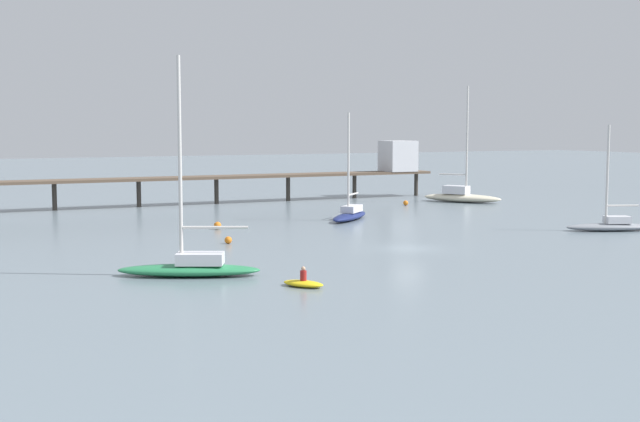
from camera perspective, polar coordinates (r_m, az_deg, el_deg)
ground_plane at (r=61.43m, az=6.02°, el=-2.56°), size 400.00×400.00×0.00m
pier at (r=101.42m, az=-1.15°, el=2.96°), size 56.08×5.04×7.09m
sailboat_green at (r=50.48m, az=-8.76°, el=-3.57°), size 8.58×5.83×12.95m
sailboat_cream at (r=100.41m, az=9.56°, el=1.06°), size 7.36×9.39×13.57m
sailboat_navy at (r=80.01m, az=2.04°, el=-0.14°), size 7.14×6.73×10.17m
sailboat_gray at (r=75.75m, az=19.13°, el=-0.84°), size 7.70×4.70×9.00m
dinghy_yellow at (r=46.65m, az=-1.14°, el=-4.89°), size 2.28×2.69×1.14m
mooring_buoy_outer at (r=64.06m, az=-6.24°, el=-1.97°), size 0.56×0.56×0.56m
mooring_buoy_near at (r=73.25m, az=-6.96°, el=-0.98°), size 0.65×0.65×0.65m
mooring_buoy_mid at (r=95.33m, az=5.83°, el=0.55°), size 0.57×0.57×0.57m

